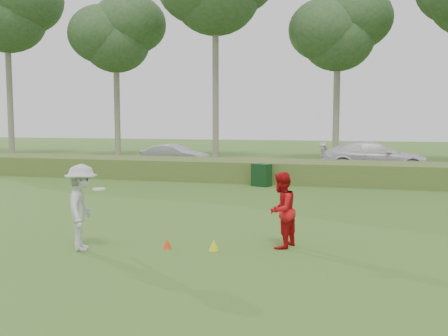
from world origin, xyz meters
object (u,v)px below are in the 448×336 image
(utility_cabinet, at_px, (261,175))
(car_right, at_px, (374,157))
(player_red, at_px, (281,210))
(cone_orange, at_px, (167,244))
(car_mid, at_px, (175,156))
(player_white, at_px, (82,207))
(cone_yellow, at_px, (214,245))

(utility_cabinet, bearing_deg, car_right, 77.91)
(car_right, bearing_deg, player_red, 168.09)
(cone_orange, height_order, car_mid, car_mid)
(cone_orange, xyz_separation_m, car_right, (4.35, 16.72, 0.75))
(player_white, bearing_deg, utility_cabinet, -29.91)
(cone_yellow, xyz_separation_m, utility_cabinet, (-1.11, 10.30, 0.34))
(player_red, bearing_deg, utility_cabinet, -149.19)
(cone_orange, relative_size, car_mid, 0.05)
(cone_yellow, relative_size, car_right, 0.04)
(player_white, xyz_separation_m, utility_cabinet, (1.52, 10.98, -0.43))
(player_red, height_order, car_mid, player_red)
(player_white, relative_size, cone_yellow, 7.56)
(cone_yellow, bearing_deg, utility_cabinet, 96.18)
(cone_orange, height_order, cone_yellow, cone_yellow)
(cone_yellow, xyz_separation_m, car_mid, (-7.50, 16.88, 0.58))
(cone_orange, bearing_deg, car_mid, 110.97)
(player_white, distance_m, player_red, 4.13)
(car_mid, height_order, car_right, car_right)
(player_red, height_order, cone_yellow, player_red)
(player_white, bearing_deg, player_red, -93.73)
(car_right, bearing_deg, cone_orange, 160.89)
(cone_yellow, height_order, car_mid, car_mid)
(player_red, xyz_separation_m, cone_orange, (-2.28, -0.73, -0.70))
(cone_yellow, bearing_deg, player_red, 25.55)
(player_red, bearing_deg, car_mid, -134.74)
(player_red, xyz_separation_m, car_right, (2.08, 15.98, 0.05))
(cone_orange, height_order, utility_cabinet, utility_cabinet)
(cone_yellow, bearing_deg, player_white, -165.49)
(utility_cabinet, xyz_separation_m, car_right, (4.48, 6.30, 0.39))
(cone_orange, xyz_separation_m, car_mid, (-6.51, 17.00, 0.60))
(player_red, bearing_deg, player_white, -54.83)
(player_white, distance_m, utility_cabinet, 11.09)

